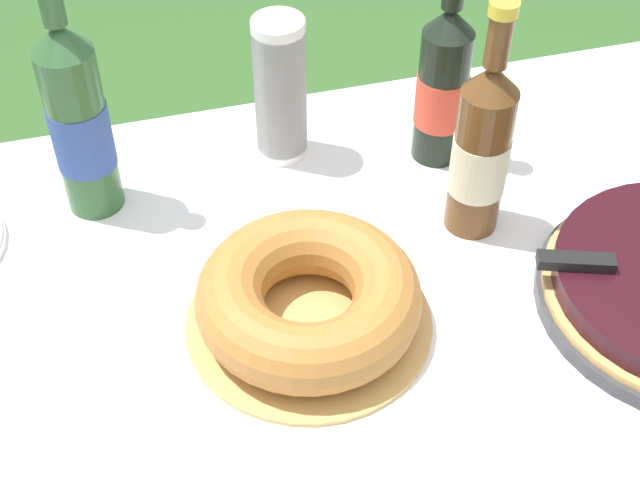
{
  "coord_description": "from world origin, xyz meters",
  "views": [
    {
      "loc": [
        -0.25,
        -0.61,
        1.49
      ],
      "look_at": [
        -0.05,
        0.13,
        0.74
      ],
      "focal_mm": 50.0,
      "sensor_mm": 36.0,
      "label": 1
    }
  ],
  "objects_px": {
    "cup_stack": "(280,90)",
    "juice_bottle_red": "(443,84)",
    "bundt_cake": "(308,299)",
    "cider_bottle_amber": "(481,149)",
    "cider_bottle_green": "(78,120)"
  },
  "relations": [
    {
      "from": "cup_stack",
      "to": "cider_bottle_amber",
      "type": "xyz_separation_m",
      "value": [
        0.2,
        -0.21,
        0.02
      ]
    },
    {
      "from": "bundt_cake",
      "to": "cider_bottle_green",
      "type": "relative_size",
      "value": 0.82
    },
    {
      "from": "bundt_cake",
      "to": "juice_bottle_red",
      "type": "height_order",
      "value": "juice_bottle_red"
    },
    {
      "from": "bundt_cake",
      "to": "cup_stack",
      "type": "distance_m",
      "value": 0.33
    },
    {
      "from": "bundt_cake",
      "to": "juice_bottle_red",
      "type": "relative_size",
      "value": 0.93
    },
    {
      "from": "cup_stack",
      "to": "cider_bottle_green",
      "type": "distance_m",
      "value": 0.27
    },
    {
      "from": "cup_stack",
      "to": "cider_bottle_amber",
      "type": "bearing_deg",
      "value": -46.01
    },
    {
      "from": "cider_bottle_amber",
      "to": "juice_bottle_red",
      "type": "xyz_separation_m",
      "value": [
        0.01,
        0.15,
        -0.0
      ]
    },
    {
      "from": "juice_bottle_red",
      "to": "cider_bottle_amber",
      "type": "bearing_deg",
      "value": -92.84
    },
    {
      "from": "bundt_cake",
      "to": "cider_bottle_amber",
      "type": "bearing_deg",
      "value": 24.25
    },
    {
      "from": "cup_stack",
      "to": "juice_bottle_red",
      "type": "relative_size",
      "value": 0.68
    },
    {
      "from": "bundt_cake",
      "to": "juice_bottle_red",
      "type": "bearing_deg",
      "value": 45.45
    },
    {
      "from": "cup_stack",
      "to": "cider_bottle_green",
      "type": "bearing_deg",
      "value": -171.49
    },
    {
      "from": "bundt_cake",
      "to": "cup_stack",
      "type": "xyz_separation_m",
      "value": [
        0.05,
        0.32,
        0.06
      ]
    },
    {
      "from": "cider_bottle_green",
      "to": "juice_bottle_red",
      "type": "distance_m",
      "value": 0.48
    }
  ]
}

